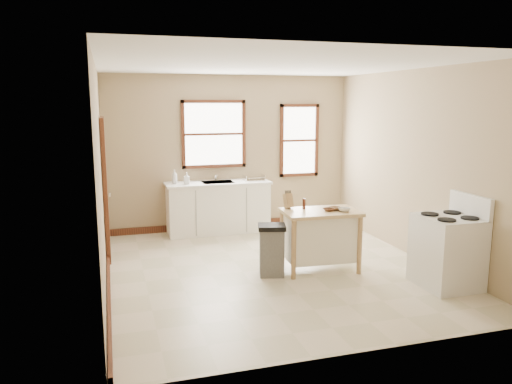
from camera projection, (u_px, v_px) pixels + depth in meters
floor at (273, 269)px, 7.03m from camera, size 5.00×5.00×0.00m
ceiling at (274, 65)px, 6.53m from camera, size 5.00×5.00×0.00m
wall_back at (230, 153)px, 9.14m from camera, size 4.50×0.04×2.80m
wall_left at (101, 178)px, 6.15m from camera, size 0.04×5.00×2.80m
wall_right at (417, 165)px, 7.41m from camera, size 0.04×5.00×2.80m
window_main at (214, 134)px, 8.97m from camera, size 1.17×0.06×1.22m
window_side at (299, 140)px, 9.46m from camera, size 0.77×0.06×1.37m
door_left at (105, 188)px, 7.45m from camera, size 0.06×0.90×2.10m
baseboard_back at (231, 224)px, 9.35m from camera, size 4.50×0.04×0.12m
baseboard_left at (109, 281)px, 6.39m from camera, size 0.04×5.00×0.12m
sink_counter at (218, 207)px, 8.94m from camera, size 1.86×0.62×0.92m
faucet at (216, 174)px, 9.01m from camera, size 0.03×0.03×0.22m
soap_bottle_a at (175, 177)px, 8.62m from camera, size 0.12×0.12×0.25m
soap_bottle_b at (187, 178)px, 8.61m from camera, size 0.10×0.10×0.20m
dish_rack at (254, 178)px, 9.00m from camera, size 0.40×0.31×0.09m
kitchen_island at (320, 240)px, 6.93m from camera, size 1.08×0.72×0.85m
knife_block at (288, 201)px, 6.98m from camera, size 0.12×0.12×0.20m
pepper_grinder at (304, 204)px, 6.94m from camera, size 0.06×0.06×0.15m
bowl_a at (329, 210)px, 6.83m from camera, size 0.19×0.19×0.04m
bowl_b at (335, 208)px, 6.89m from camera, size 0.21×0.21×0.04m
bowl_c at (344, 210)px, 6.79m from camera, size 0.21×0.21×0.05m
trash_bin at (272, 250)px, 6.71m from camera, size 0.43×0.39×0.70m
gas_stove at (448, 241)px, 6.28m from camera, size 0.73×0.74×1.18m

